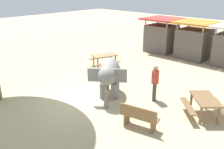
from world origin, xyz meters
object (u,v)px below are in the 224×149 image
object	(u,v)px
person_handler	(155,80)
wooden_bench	(139,117)
elephant	(109,74)
market_stall_orange	(194,42)
picnic_table_far	(205,103)
market_stall_red	(161,37)
picnic_table_near	(104,58)

from	to	relation	value
person_handler	wooden_bench	world-z (taller)	person_handler
elephant	wooden_bench	xyz separation A→B (m)	(2.68, -1.26, -0.62)
market_stall_orange	wooden_bench	bearing A→B (deg)	-73.94
person_handler	picnic_table_far	xyz separation A→B (m)	(2.22, 0.12, -0.36)
wooden_bench	market_stall_red	world-z (taller)	market_stall_red
person_handler	wooden_bench	size ratio (longest dim) A/B	1.12
elephant	picnic_table_far	xyz separation A→B (m)	(3.98, 1.16, -0.50)
elephant	market_stall_orange	size ratio (longest dim) A/B	0.93
market_stall_red	elephant	bearing A→B (deg)	-72.15
wooden_bench	picnic_table_near	size ratio (longest dim) A/B	0.76
picnic_table_near	picnic_table_far	xyz separation A→B (m)	(7.16, -1.74, 0.00)
market_stall_red	picnic_table_near	bearing A→B (deg)	-94.63
picnic_table_far	market_stall_orange	bearing A→B (deg)	-13.83
elephant	market_stall_red	size ratio (longest dim) A/B	0.93
picnic_table_far	market_stall_red	world-z (taller)	market_stall_red
picnic_table_far	market_stall_red	bearing A→B (deg)	-0.62
picnic_table_near	picnic_table_far	bearing A→B (deg)	95.71
picnic_table_near	wooden_bench	bearing A→B (deg)	73.97
person_handler	market_stall_red	bearing A→B (deg)	-82.49
wooden_bench	picnic_table_far	size ratio (longest dim) A/B	0.69
market_stall_red	market_stall_orange	distance (m)	2.60
elephant	picnic_table_near	size ratio (longest dim) A/B	1.23
market_stall_orange	picnic_table_far	bearing A→B (deg)	-60.69
picnic_table_far	market_stall_red	size ratio (longest dim) A/B	0.84
wooden_bench	picnic_table_near	xyz separation A→B (m)	(-5.85, 4.16, 0.12)
picnic_table_near	picnic_table_far	world-z (taller)	same
market_stall_red	market_stall_orange	bearing A→B (deg)	0.00
wooden_bench	elephant	bearing A→B (deg)	143.14
wooden_bench	picnic_table_far	xyz separation A→B (m)	(1.30, 2.42, 0.12)
elephant	person_handler	distance (m)	2.05
person_handler	wooden_bench	distance (m)	2.52
person_handler	market_stall_orange	bearing A→B (deg)	-99.37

